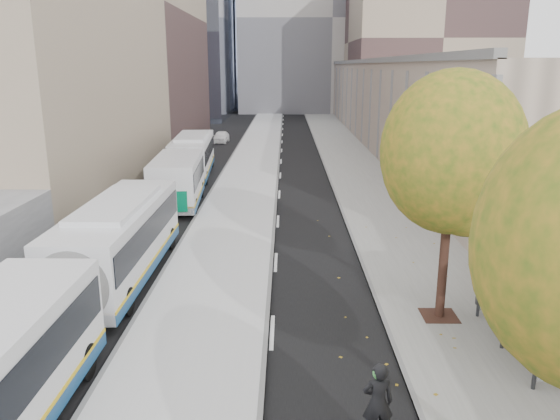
{
  "coord_description": "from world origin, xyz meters",
  "views": [
    {
      "loc": [
        -1.26,
        -2.81,
        7.72
      ],
      "look_at": [
        -1.46,
        16.85,
        2.5
      ],
      "focal_mm": 35.0,
      "sensor_mm": 36.0,
      "label": 1
    }
  ],
  "objects_px": {
    "bus_near": "(83,277)",
    "bus_far": "(187,164)",
    "bus_shelter": "(543,278)",
    "distant_car": "(221,137)"
  },
  "relations": [
    {
      "from": "distant_car",
      "to": "bus_far",
      "type": "bearing_deg",
      "value": -86.33
    },
    {
      "from": "bus_near",
      "to": "bus_far",
      "type": "height_order",
      "value": "bus_near"
    },
    {
      "from": "bus_shelter",
      "to": "bus_near",
      "type": "height_order",
      "value": "bus_near"
    },
    {
      "from": "bus_near",
      "to": "bus_far",
      "type": "relative_size",
      "value": 1.0
    },
    {
      "from": "bus_near",
      "to": "bus_shelter",
      "type": "bearing_deg",
      "value": -6.69
    },
    {
      "from": "bus_far",
      "to": "distant_car",
      "type": "bearing_deg",
      "value": 86.89
    },
    {
      "from": "bus_near",
      "to": "distant_car",
      "type": "xyz_separation_m",
      "value": [
        -0.55,
        40.92,
        -0.93
      ]
    },
    {
      "from": "bus_near",
      "to": "bus_far",
      "type": "bearing_deg",
      "value": 91.03
    },
    {
      "from": "bus_shelter",
      "to": "bus_near",
      "type": "distance_m",
      "value": 13.2
    },
    {
      "from": "distant_car",
      "to": "bus_shelter",
      "type": "bearing_deg",
      "value": -69.29
    }
  ]
}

